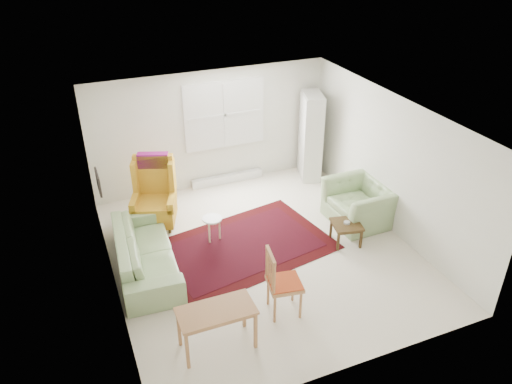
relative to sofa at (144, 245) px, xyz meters
name	(u,v)px	position (x,y,z in m)	size (l,w,h in m)	color
room	(259,183)	(1.97, -0.13, 0.79)	(5.04, 5.54, 2.51)	silver
rug	(241,247)	(1.65, -0.08, -0.45)	(3.09, 1.98, 0.03)	black
sofa	(144,245)	(0.00, 0.00, 0.00)	(2.30, 0.90, 0.93)	#8AA56E
armchair	(360,199)	(4.05, -0.10, 0.00)	(1.19, 1.04, 0.93)	#8AA56E
wingback_chair	(153,194)	(0.43, 1.23, 0.20)	(0.77, 0.81, 1.34)	gold
coffee_table	(346,233)	(3.43, -0.63, -0.26)	(0.50, 0.50, 0.41)	#412C14
stool	(213,229)	(1.27, 0.35, -0.23)	(0.35, 0.35, 0.47)	white
cabinet	(311,136)	(4.05, 1.93, 0.49)	(0.40, 0.76, 1.90)	silver
desk	(217,328)	(0.54, -2.09, -0.14)	(1.02, 0.51, 0.65)	#AB7445
desk_chair	(285,282)	(1.66, -1.81, 0.08)	(0.47, 0.47, 1.09)	#AB7445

